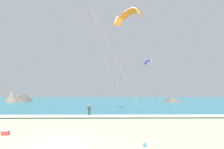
{
  "coord_description": "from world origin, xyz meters",
  "views": [
    {
      "loc": [
        3.2,
        -15.46,
        3.39
      ],
      "look_at": [
        3.68,
        17.56,
        6.06
      ],
      "focal_mm": 35.4,
      "sensor_mm": 36.0,
      "label": 1
    }
  ],
  "objects_px": {
    "surfboard": "(89,117)",
    "kite_distant": "(149,61)",
    "kitesurfer": "(89,110)",
    "kite_primary": "(129,15)",
    "beach_ball": "(145,144)",
    "cooler_box": "(5,133)"
  },
  "relations": [
    {
      "from": "surfboard",
      "to": "kite_primary",
      "type": "distance_m",
      "value": 17.64
    },
    {
      "from": "surfboard",
      "to": "kite_distant",
      "type": "xyz_separation_m",
      "value": [
        15.44,
        38.15,
        13.2
      ]
    },
    {
      "from": "cooler_box",
      "to": "beach_ball",
      "type": "distance_m",
      "value": 11.18
    },
    {
      "from": "surfboard",
      "to": "beach_ball",
      "type": "height_order",
      "value": "beach_ball"
    },
    {
      "from": "surfboard",
      "to": "kite_distant",
      "type": "relative_size",
      "value": 0.39
    },
    {
      "from": "surfboard",
      "to": "kite_distant",
      "type": "bearing_deg",
      "value": 67.97
    },
    {
      "from": "beach_ball",
      "to": "surfboard",
      "type": "bearing_deg",
      "value": 106.62
    },
    {
      "from": "kite_primary",
      "to": "cooler_box",
      "type": "bearing_deg",
      "value": -123.82
    },
    {
      "from": "surfboard",
      "to": "kite_primary",
      "type": "height_order",
      "value": "kite_primary"
    },
    {
      "from": "kite_primary",
      "to": "kitesurfer",
      "type": "bearing_deg",
      "value": -144.11
    },
    {
      "from": "kite_distant",
      "to": "beach_ball",
      "type": "height_order",
      "value": "kite_distant"
    },
    {
      "from": "cooler_box",
      "to": "beach_ball",
      "type": "bearing_deg",
      "value": -20.03
    },
    {
      "from": "kitesurfer",
      "to": "kite_primary",
      "type": "distance_m",
      "value": 16.81
    },
    {
      "from": "cooler_box",
      "to": "beach_ball",
      "type": "height_order",
      "value": "cooler_box"
    },
    {
      "from": "surfboard",
      "to": "kite_distant",
      "type": "height_order",
      "value": "kite_distant"
    },
    {
      "from": "kitesurfer",
      "to": "kite_distant",
      "type": "height_order",
      "value": "kite_distant"
    },
    {
      "from": "surfboard",
      "to": "cooler_box",
      "type": "bearing_deg",
      "value": -113.32
    },
    {
      "from": "kite_distant",
      "to": "beach_ball",
      "type": "bearing_deg",
      "value": -100.81
    },
    {
      "from": "kitesurfer",
      "to": "beach_ball",
      "type": "height_order",
      "value": "kitesurfer"
    },
    {
      "from": "surfboard",
      "to": "kitesurfer",
      "type": "xyz_separation_m",
      "value": [
        -0.01,
        0.02,
        0.91
      ]
    },
    {
      "from": "kite_distant",
      "to": "beach_ball",
      "type": "xyz_separation_m",
      "value": [
        -10.47,
        -54.8,
        -13.09
      ]
    },
    {
      "from": "cooler_box",
      "to": "beach_ball",
      "type": "relative_size",
      "value": 2.24
    }
  ]
}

